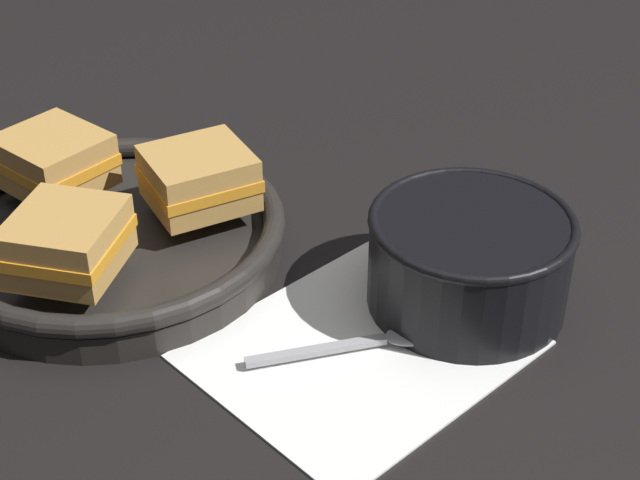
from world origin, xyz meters
TOP-DOWN VIEW (x-y plane):
  - ground_plane at (0.00, 0.00)m, footprint 4.00×4.00m
  - napkin at (0.00, -0.06)m, footprint 0.23×0.20m
  - soup_bowl at (0.10, -0.08)m, footprint 0.16×0.16m
  - spoon at (0.02, -0.08)m, footprint 0.14×0.09m
  - skillet at (-0.06, 0.17)m, footprint 0.33×0.35m
  - sandwich_near_left at (-0.06, 0.24)m, footprint 0.09×0.09m
  - sandwich_near_right at (-0.12, 0.12)m, footprint 0.11×0.11m
  - sandwich_far_left at (0.01, 0.13)m, footprint 0.10×0.10m

SIDE VIEW (x-z plane):
  - ground_plane at x=0.00m, z-range 0.00..0.00m
  - napkin at x=0.00m, z-range 0.00..0.00m
  - spoon at x=0.02m, z-range 0.00..0.01m
  - skillet at x=-0.06m, z-range 0.00..0.04m
  - soup_bowl at x=0.10m, z-range 0.01..0.09m
  - sandwich_near_left at x=-0.06m, z-range 0.04..0.09m
  - sandwich_near_right at x=-0.12m, z-range 0.04..0.09m
  - sandwich_far_left at x=0.01m, z-range 0.04..0.09m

